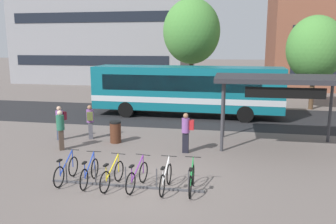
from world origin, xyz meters
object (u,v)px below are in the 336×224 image
object	(u,v)px
parked_bicycle_yellow_2	(112,176)
commuter_red_pack_2	(186,130)
street_tree_0	(315,48)
parked_bicycle_blue_0	(66,171)
street_tree_1	(192,32)
transit_shelter	(281,81)
parked_bicycle_green_5	(192,180)
commuter_olive_pack_3	(90,120)
parked_bicycle_purple_3	(137,177)
parked_bicycle_blue_1	(90,173)
parked_bicycle_white_4	(166,179)
commuter_maroon_pack_1	(60,121)
commuter_olive_pack_0	(60,127)
city_bus	(188,89)
trash_bin	(115,132)

from	to	relation	value
parked_bicycle_yellow_2	commuter_red_pack_2	distance (m)	4.55
parked_bicycle_yellow_2	street_tree_0	world-z (taller)	street_tree_0
parked_bicycle_yellow_2	commuter_red_pack_2	bearing A→B (deg)	-17.98
parked_bicycle_blue_0	street_tree_1	bearing A→B (deg)	-5.26
transit_shelter	parked_bicycle_yellow_2	bearing A→B (deg)	-135.73
parked_bicycle_yellow_2	parked_bicycle_green_5	xyz separation A→B (m)	(2.60, 0.12, 0.00)
commuter_olive_pack_3	parked_bicycle_purple_3	bearing A→B (deg)	-166.02
parked_bicycle_blue_1	street_tree_1	bearing A→B (deg)	-6.44
parked_bicycle_blue_1	commuter_olive_pack_3	xyz separation A→B (m)	(-2.25, 5.37, 0.58)
parked_bicycle_blue_1	commuter_red_pack_2	distance (m)	4.88
parked_bicycle_white_4	commuter_maroon_pack_1	distance (m)	7.97
parked_bicycle_white_4	commuter_red_pack_2	bearing A→B (deg)	-0.11
parked_bicycle_white_4	street_tree_0	xyz separation A→B (m)	(7.50, 15.92, 3.93)
parked_bicycle_purple_3	commuter_olive_pack_3	size ratio (longest dim) A/B	1.02
parked_bicycle_white_4	commuter_olive_pack_3	xyz separation A→B (m)	(-4.84, 5.38, 0.58)
commuter_olive_pack_0	parked_bicycle_blue_0	bearing A→B (deg)	-5.11
parked_bicycle_purple_3	parked_bicycle_blue_1	bearing A→B (deg)	97.35
commuter_maroon_pack_1	parked_bicycle_blue_1	bearing A→B (deg)	54.47
parked_bicycle_purple_3	parked_bicycle_white_4	distance (m)	0.94
street_tree_0	street_tree_1	bearing A→B (deg)	163.03
parked_bicycle_green_5	transit_shelter	size ratio (longest dim) A/B	0.30
parked_bicycle_blue_0	commuter_red_pack_2	xyz separation A→B (m)	(3.56, 3.97, 0.62)
commuter_olive_pack_0	street_tree_0	xyz separation A→B (m)	(12.90, 12.48, 3.28)
city_bus	commuter_olive_pack_0	world-z (taller)	city_bus
parked_bicycle_blue_0	parked_bicycle_yellow_2	distance (m)	1.69
transit_shelter	commuter_olive_pack_0	distance (m)	9.94
commuter_olive_pack_0	commuter_olive_pack_3	world-z (taller)	commuter_olive_pack_0
parked_bicycle_purple_3	commuter_red_pack_2	distance (m)	4.23
parked_bicycle_blue_0	parked_bicycle_green_5	size ratio (longest dim) A/B	1.00
transit_shelter	trash_bin	world-z (taller)	transit_shelter
parked_bicycle_purple_3	street_tree_1	size ratio (longest dim) A/B	0.21
city_bus	transit_shelter	bearing A→B (deg)	-49.85
commuter_olive_pack_3	trash_bin	xyz separation A→B (m)	(1.43, -0.41, -0.45)
city_bus	commuter_red_pack_2	world-z (taller)	city_bus
parked_bicycle_blue_0	commuter_olive_pack_0	size ratio (longest dim) A/B	0.97
trash_bin	parked_bicycle_yellow_2	bearing A→B (deg)	-71.97
parked_bicycle_blue_0	parked_bicycle_green_5	world-z (taller)	same
commuter_olive_pack_0	commuter_maroon_pack_1	bearing A→B (deg)	173.12
city_bus	parked_bicycle_purple_3	world-z (taller)	city_bus
parked_bicycle_white_4	commuter_olive_pack_0	distance (m)	6.43
parked_bicycle_green_5	commuter_maroon_pack_1	distance (m)	8.60
city_bus	street_tree_0	world-z (taller)	street_tree_0
commuter_olive_pack_3	street_tree_1	xyz separation A→B (m)	(3.30, 13.30, 4.65)
parked_bicycle_yellow_2	parked_bicycle_green_5	distance (m)	2.60
parked_bicycle_blue_0	parked_bicycle_green_5	xyz separation A→B (m)	(4.28, -0.02, 0.00)
commuter_maroon_pack_1	street_tree_0	distance (m)	17.87
parked_bicycle_purple_3	transit_shelter	bearing A→B (deg)	-32.56
transit_shelter	commuter_maroon_pack_1	distance (m)	10.51
street_tree_0	parked_bicycle_blue_1	bearing A→B (deg)	-122.38
commuter_red_pack_2	street_tree_0	size ratio (longest dim) A/B	0.26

